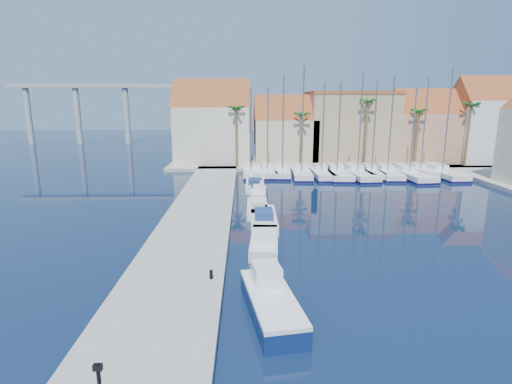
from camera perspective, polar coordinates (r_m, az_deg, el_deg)
ground at (r=22.67m, az=11.01°, el=-15.04°), size 260.00×260.00×0.00m
quay_west at (r=34.83m, az=-8.60°, el=-4.40°), size 6.00×77.00×0.50m
shore_north at (r=69.85m, az=10.61°, el=4.25°), size 54.00×16.00×0.50m
bollard at (r=23.62m, az=-6.43°, el=-11.63°), size 0.21×0.21×0.52m
fishing_boat at (r=20.77m, az=2.12°, el=-15.25°), size 3.13×6.62×2.22m
motorboat_west_0 at (r=29.36m, az=1.17°, el=-7.05°), size 2.37×6.17×1.40m
motorboat_west_1 at (r=34.89m, az=1.09°, el=-3.78°), size 2.29×6.95×1.40m
motorboat_west_2 at (r=38.32m, az=0.19°, el=-2.24°), size 2.05×6.08×1.40m
motorboat_west_3 at (r=44.57m, az=0.32°, el=-0.07°), size 1.93×5.25×1.40m
motorboat_west_4 at (r=48.39m, az=-0.28°, el=0.97°), size 2.10×6.11×1.40m
motorboat_west_5 at (r=52.55m, az=0.12°, el=1.93°), size 1.75×5.33×1.40m
motorboat_west_6 at (r=58.71m, az=-0.09°, el=3.10°), size 2.17×6.74×1.40m
sailboat_0 at (r=57.35m, az=-0.73°, el=2.97°), size 2.21×8.24×12.28m
sailboat_1 at (r=57.34m, az=1.59°, el=2.97°), size 2.69×8.28×12.32m
sailboat_2 at (r=57.36m, az=3.77°, el=2.98°), size 2.64×8.32×13.89m
sailboat_3 at (r=56.95m, az=6.46°, el=2.83°), size 3.03×9.68×15.00m
sailboat_4 at (r=57.32m, az=9.22°, el=2.78°), size 2.73×9.74×12.78m
sailboat_5 at (r=57.83m, az=11.37°, el=2.76°), size 3.09×10.85×12.97m
sailboat_6 at (r=58.34m, az=14.07°, el=2.72°), size 3.91×11.51×14.10m
sailboat_7 at (r=59.28m, az=16.05°, el=2.80°), size 2.55×8.79×13.20m
sailboat_8 at (r=59.68m, az=18.12°, el=2.71°), size 3.41×10.07×13.94m
sailboat_9 at (r=60.16m, az=20.77°, el=2.55°), size 4.00×11.89×12.37m
sailboat_10 at (r=62.51m, az=22.23°, el=2.86°), size 2.40×8.37×13.62m
sailboat_11 at (r=62.60m, az=24.77°, el=2.61°), size 3.56×10.93×14.82m
building_0 at (r=66.83m, az=-6.21°, el=9.42°), size 12.30×9.00×13.50m
building_1 at (r=67.05m, az=4.20°, el=8.42°), size 10.30×8.00×11.00m
building_2 at (r=69.92m, az=13.25°, el=9.09°), size 14.20×10.20×11.50m
building_3 at (r=73.00m, az=22.68°, el=8.28°), size 10.30×8.00×12.00m
building_4 at (r=76.18m, az=29.32°, el=8.62°), size 8.30×8.00×14.00m
palm_0 at (r=61.53m, az=-2.85°, el=11.56°), size 2.60×2.60×10.15m
palm_1 at (r=62.17m, az=6.58°, el=10.64°), size 2.60×2.60×9.15m
palm_2 at (r=64.29m, az=15.68°, el=12.00°), size 2.60×2.60×11.15m
palm_3 at (r=67.09m, az=22.26°, el=10.35°), size 2.60×2.60×9.65m
palm_4 at (r=70.64m, az=28.37°, el=10.62°), size 2.60×2.60×10.65m
viaduct at (r=107.15m, az=-20.77°, el=11.97°), size 48.00×2.20×14.45m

